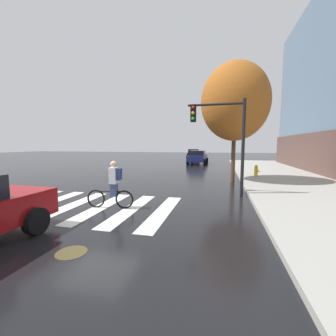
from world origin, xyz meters
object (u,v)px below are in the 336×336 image
cyclist (113,185)px  street_tree_near (235,102)px  sedan_far (194,154)px  traffic_light_near (224,131)px  manhole_cover (71,252)px  sedan_mid (198,157)px  fire_hydrant (256,171)px

cyclist → street_tree_near: bearing=57.1°
sedan_far → traffic_light_near: 26.16m
sedan_far → cyclist: (0.65, -28.70, 0.03)m
cyclist → traffic_light_near: traffic_light_near is taller
manhole_cover → sedan_mid: sedan_mid is taller
manhole_cover → cyclist: (-0.67, 3.17, 0.84)m
traffic_light_near → sedan_mid: bearing=99.6°
traffic_light_near → street_tree_near: (0.64, 3.81, 1.91)m
sedan_far → traffic_light_near: bearing=-80.3°
fire_hydrant → street_tree_near: (-1.59, -1.78, 4.24)m
sedan_far → fire_hydrant: bearing=-71.7°
sedan_mid → traffic_light_near: 16.59m
cyclist → fire_hydrant: 10.48m
sedan_mid → cyclist: size_ratio=2.73×
manhole_cover → fire_hydrant: (5.32, 11.76, 0.53)m
cyclist → street_tree_near: 9.01m
traffic_light_near → street_tree_near: street_tree_near is taller
traffic_light_near → street_tree_near: 4.31m
cyclist → traffic_light_near: 5.22m
traffic_light_near → cyclist: bearing=-141.4°
cyclist → manhole_cover: bearing=-78.0°
manhole_cover → street_tree_near: (3.73, 9.98, 4.76)m
manhole_cover → fire_hydrant: fire_hydrant is taller
cyclist → fire_hydrant: cyclist is taller
traffic_light_near → fire_hydrant: bearing=68.2°
sedan_far → cyclist: size_ratio=2.78×
sedan_mid → cyclist: bearing=-93.0°
manhole_cover → street_tree_near: size_ratio=0.09×
sedan_mid → street_tree_near: 13.47m
manhole_cover → sedan_mid: (0.33, 22.41, 0.82)m
manhole_cover → sedan_far: bearing=92.4°
manhole_cover → street_tree_near: 11.67m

